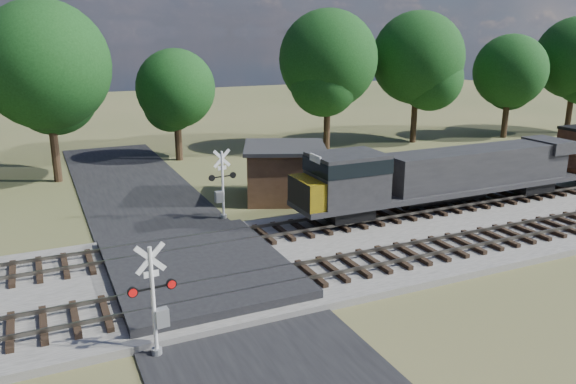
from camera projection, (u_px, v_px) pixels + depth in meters
name	position (u px, v px, depth m)	size (l,w,h in m)	color
ground	(202.00, 280.00, 22.96)	(160.00, 160.00, 0.00)	#4A552D
ballast_bed	(397.00, 237.00, 27.37)	(140.00, 10.00, 0.30)	gray
road	(202.00, 280.00, 22.95)	(7.00, 60.00, 0.08)	black
crossing_panel	(198.00, 269.00, 23.31)	(7.00, 9.00, 0.62)	#262628
track_near	(291.00, 276.00, 22.35)	(140.00, 2.60, 0.33)	black
track_far	(247.00, 237.00, 26.72)	(140.00, 2.60, 0.33)	black
crossing_signal_near	(156.00, 310.00, 17.21)	(1.52, 0.34, 3.78)	silver
crossing_signal_far	(222.00, 191.00, 29.97)	(1.57, 0.36, 3.89)	silver
equipment_shed	(285.00, 172.00, 33.91)	(6.30, 6.30, 3.28)	#462E1E
treeline	(212.00, 68.00, 41.50)	(82.63, 10.80, 11.98)	black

